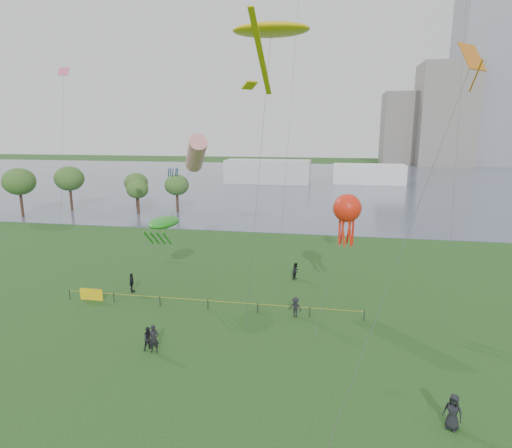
# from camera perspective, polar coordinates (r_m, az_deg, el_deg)

# --- Properties ---
(ground_plane) EXTENTS (400.00, 400.00, 0.00)m
(ground_plane) POSITION_cam_1_polar(r_m,az_deg,el_deg) (21.92, -5.16, -27.00)
(ground_plane) COLOR #173B12
(lake) EXTENTS (400.00, 120.00, 0.08)m
(lake) POSITION_cam_1_polar(r_m,az_deg,el_deg) (117.17, 7.79, 5.63)
(lake) COLOR #525B70
(lake) RESTS_ON ground_plane
(tower) EXTENTS (24.00, 24.00, 120.00)m
(tower) POSITION_cam_1_polar(r_m,az_deg,el_deg) (198.38, 29.46, 24.49)
(tower) COLOR gray
(tower) RESTS_ON ground_plane
(building_mid) EXTENTS (20.00, 20.00, 38.00)m
(building_mid) POSITION_cam_1_polar(r_m,az_deg,el_deg) (183.04, 23.81, 13.12)
(building_mid) COLOR slate
(building_mid) RESTS_ON ground_plane
(building_low) EXTENTS (16.00, 18.00, 28.00)m
(building_low) POSITION_cam_1_polar(r_m,az_deg,el_deg) (186.26, 18.97, 11.93)
(building_low) COLOR slate
(building_low) RESTS_ON ground_plane
(pavilion_left) EXTENTS (22.00, 8.00, 6.00)m
(pavilion_left) POSITION_cam_1_polar(r_m,az_deg,el_deg) (113.02, 1.59, 7.01)
(pavilion_left) COLOR silver
(pavilion_left) RESTS_ON ground_plane
(pavilion_right) EXTENTS (18.00, 7.00, 5.00)m
(pavilion_right) POSITION_cam_1_polar(r_m,az_deg,el_deg) (115.20, 14.80, 6.46)
(pavilion_right) COLOR white
(pavilion_right) RESTS_ON ground_plane
(trees) EXTENTS (27.86, 14.52, 7.88)m
(trees) POSITION_cam_1_polar(r_m,az_deg,el_deg) (76.98, -21.10, 5.19)
(trees) COLOR #372219
(trees) RESTS_ON ground_plane
(fence) EXTENTS (24.07, 0.07, 1.05)m
(fence) POSITION_cam_1_polar(r_m,az_deg,el_deg) (36.55, -15.81, -9.42)
(fence) COLOR black
(fence) RESTS_ON ground_plane
(spectator_a) EXTENTS (0.94, 0.96, 1.56)m
(spectator_a) POSITION_cam_1_polar(r_m,az_deg,el_deg) (29.25, -14.10, -14.59)
(spectator_a) COLOR black
(spectator_a) RESTS_ON ground_plane
(spectator_b) EXTENTS (1.15, 0.87, 1.57)m
(spectator_b) POSITION_cam_1_polar(r_m,az_deg,el_deg) (33.00, 5.26, -10.99)
(spectator_b) COLOR black
(spectator_b) RESTS_ON ground_plane
(spectator_c) EXTENTS (0.65, 1.08, 1.71)m
(spectator_c) POSITION_cam_1_polar(r_m,az_deg,el_deg) (39.06, -16.25, -7.53)
(spectator_c) COLOR black
(spectator_c) RESTS_ON ground_plane
(spectator_d) EXTENTS (1.04, 0.94, 1.79)m
(spectator_d) POSITION_cam_1_polar(r_m,az_deg,el_deg) (23.91, 24.78, -21.80)
(spectator_d) COLOR black
(spectator_d) RESTS_ON ground_plane
(spectator_f) EXTENTS (0.71, 0.52, 1.81)m
(spectator_f) POSITION_cam_1_polar(r_m,az_deg,el_deg) (28.87, -13.47, -14.66)
(spectator_f) COLOR black
(spectator_f) RESTS_ON ground_plane
(spectator_g) EXTENTS (0.91, 1.00, 1.66)m
(spectator_g) POSITION_cam_1_polar(r_m,az_deg,el_deg) (40.73, 5.35, -6.27)
(spectator_g) COLOR black
(spectator_g) RESTS_ON ground_plane
(kite_stingray) EXTENTS (5.55, 10.21, 21.23)m
(kite_stingray) POSITION_cam_1_polar(r_m,az_deg,el_deg) (33.16, 1.97, 24.38)
(kite_stingray) COLOR #3F3F42
(kite_windsock) EXTENTS (5.11, 8.82, 13.57)m
(kite_windsock) POSITION_cam_1_polar(r_m,az_deg,el_deg) (39.54, -8.03, 9.24)
(kite_windsock) COLOR #3F3F42
(kite_creature) EXTENTS (6.52, 7.93, 6.44)m
(kite_creature) POSITION_cam_1_polar(r_m,az_deg,el_deg) (37.90, -12.19, 0.17)
(kite_creature) COLOR #3F3F42
(kite_octopus) EXTENTS (3.12, 6.96, 9.17)m
(kite_octopus) POSITION_cam_1_polar(r_m,az_deg,el_deg) (33.10, 12.06, 1.96)
(kite_octopus) COLOR #3F3F42
(kite_delta) EXTENTS (8.03, 11.51, 18.10)m
(kite_delta) POSITION_cam_1_polar(r_m,az_deg,el_deg) (24.34, 26.31, 17.52)
(kite_delta) COLOR #3F3F42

